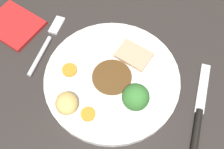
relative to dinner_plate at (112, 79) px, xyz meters
The scene contains 11 objects.
dining_table 2.90cm from the dinner_plate, 140.52° to the left, with size 120.00×84.00×3.60cm, color #2B2623.
dinner_plate is the anchor object (origin of this frame).
gravy_pool 0.85cm from the dinner_plate, 77.17° to the right, with size 7.54×7.54×0.30cm, color #563819.
meat_slice_main 6.38cm from the dinner_plate, 69.49° to the left, with size 6.52×4.72×0.80cm, color tan.
roast_potato_left 10.13cm from the dinner_plate, 121.19° to the right, with size 3.97×4.37×3.03cm, color #D8B260.
carrot_coin_front 8.65cm from the dinner_plate, 95.25° to the right, with size 2.59×2.59×0.61cm, color orange.
carrot_coin_back 8.26cm from the dinner_plate, 167.53° to the right, with size 2.81×2.81×0.69cm, color orange.
broccoli_floret 8.16cm from the dinner_plate, 33.49° to the right, with size 4.72×4.72×6.00cm.
fork 15.90cm from the dinner_plate, 169.34° to the left, with size 2.21×15.30×0.90cm.
knife 17.21cm from the dinner_plate, ahead, with size 3.29×18.55×1.20cm.
folded_napkin 24.79cm from the dinner_plate, 169.82° to the left, with size 11.00×9.00×0.80cm, color red.
Camera 1 is at (10.26, -23.78, 51.87)cm, focal length 45.01 mm.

